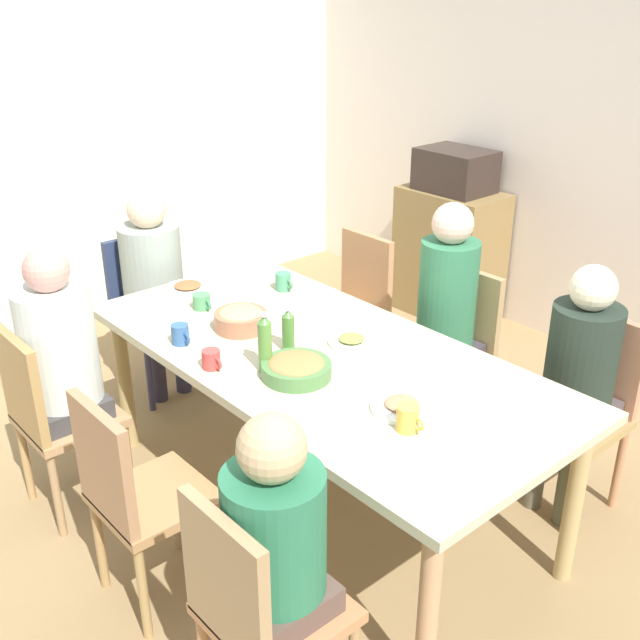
# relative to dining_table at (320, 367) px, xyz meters

# --- Properties ---
(ground_plane) EXTENTS (6.28, 6.28, 0.00)m
(ground_plane) POSITION_rel_dining_table_xyz_m (0.00, 0.00, -0.71)
(ground_plane) COLOR #90744B
(wall_back) EXTENTS (5.47, 0.12, 2.60)m
(wall_back) POSITION_rel_dining_table_xyz_m (0.00, 2.42, 0.59)
(wall_back) COLOR silver
(wall_back) RESTS_ON ground_plane
(wall_left) EXTENTS (0.12, 4.95, 2.60)m
(wall_left) POSITION_rel_dining_table_xyz_m (-2.68, 0.00, 0.59)
(wall_left) COLOR silver
(wall_left) RESTS_ON ground_plane
(dining_table) EXTENTS (2.22, 1.05, 0.78)m
(dining_table) POSITION_rel_dining_table_xyz_m (0.00, 0.00, 0.00)
(dining_table) COLOR #BDB794
(dining_table) RESTS_ON ground_plane
(chair_0) EXTENTS (0.40, 0.40, 0.90)m
(chair_0) POSITION_rel_dining_table_xyz_m (0.00, 0.90, -0.19)
(chair_0) COLOR #B2804F
(chair_0) RESTS_ON ground_plane
(person_0) EXTENTS (0.30, 0.30, 1.27)m
(person_0) POSITION_rel_dining_table_xyz_m (-0.00, 0.81, 0.05)
(person_0) COLOR #463947
(person_0) RESTS_ON ground_plane
(chair_1) EXTENTS (0.40, 0.40, 0.90)m
(chair_1) POSITION_rel_dining_table_xyz_m (0.74, -0.90, -0.19)
(chair_1) COLOR #B4794D
(chair_1) RESTS_ON ground_plane
(person_1) EXTENTS (0.31, 0.31, 1.14)m
(person_1) POSITION_rel_dining_table_xyz_m (0.74, -0.81, -0.01)
(person_1) COLOR #514541
(person_1) RESTS_ON ground_plane
(chair_2) EXTENTS (0.40, 0.40, 0.90)m
(chair_2) POSITION_rel_dining_table_xyz_m (-0.74, 0.90, -0.19)
(chair_2) COLOR #B08550
(chair_2) RESTS_ON ground_plane
(chair_3) EXTENTS (0.40, 0.40, 0.90)m
(chair_3) POSITION_rel_dining_table_xyz_m (0.00, -0.90, -0.19)
(chair_3) COLOR #A87B4C
(chair_3) RESTS_ON ground_plane
(chair_4) EXTENTS (0.40, 0.40, 0.90)m
(chair_4) POSITION_rel_dining_table_xyz_m (-1.49, 0.00, -0.19)
(chair_4) COLOR #323A53
(chair_4) RESTS_ON ground_plane
(person_4) EXTENTS (0.33, 0.33, 1.20)m
(person_4) POSITION_rel_dining_table_xyz_m (-1.40, 0.00, 0.02)
(person_4) COLOR #363855
(person_4) RESTS_ON ground_plane
(chair_5) EXTENTS (0.40, 0.40, 0.90)m
(chair_5) POSITION_rel_dining_table_xyz_m (-0.74, -0.90, -0.19)
(chair_5) COLOR tan
(chair_5) RESTS_ON ground_plane
(person_5) EXTENTS (0.32, 0.32, 1.24)m
(person_5) POSITION_rel_dining_table_xyz_m (-0.74, -0.81, 0.04)
(person_5) COLOR #393645
(person_5) RESTS_ON ground_plane
(chair_6) EXTENTS (0.40, 0.40, 0.90)m
(chair_6) POSITION_rel_dining_table_xyz_m (0.74, 0.90, -0.19)
(chair_6) COLOR #A3834D
(chair_6) RESTS_ON ground_plane
(person_6) EXTENTS (0.30, 0.30, 1.17)m
(person_6) POSITION_rel_dining_table_xyz_m (0.74, 0.81, -0.00)
(person_6) COLOR #50523B
(person_6) RESTS_ON ground_plane
(plate_0) EXTENTS (0.23, 0.23, 0.04)m
(plate_0) POSITION_rel_dining_table_xyz_m (0.55, -0.08, 0.09)
(plate_0) COLOR white
(plate_0) RESTS_ON dining_table
(plate_1) EXTENTS (0.20, 0.20, 0.04)m
(plate_1) POSITION_rel_dining_table_xyz_m (0.03, 0.15, 0.09)
(plate_1) COLOR silver
(plate_1) RESTS_ON dining_table
(plate_2) EXTENTS (0.25, 0.25, 0.04)m
(plate_2) POSITION_rel_dining_table_xyz_m (-0.96, -0.05, 0.09)
(plate_2) COLOR white
(plate_2) RESTS_ON dining_table
(bowl_0) EXTENTS (0.28, 0.28, 0.08)m
(bowl_0) POSITION_rel_dining_table_xyz_m (0.10, -0.21, 0.11)
(bowl_0) COLOR #4E7B43
(bowl_0) RESTS_ON dining_table
(bowl_1) EXTENTS (0.24, 0.24, 0.10)m
(bowl_1) POSITION_rel_dining_table_xyz_m (-0.41, -0.11, 0.12)
(bowl_1) COLOR #A36549
(bowl_1) RESTS_ON dining_table
(cup_0) EXTENTS (0.11, 0.08, 0.09)m
(cup_0) POSITION_rel_dining_table_xyz_m (-0.46, -0.40, 0.12)
(cup_0) COLOR #345E94
(cup_0) RESTS_ON dining_table
(cup_1) EXTENTS (0.12, 0.08, 0.07)m
(cup_1) POSITION_rel_dining_table_xyz_m (-0.72, -0.12, 0.11)
(cup_1) COLOR #4E915C
(cup_1) RESTS_ON dining_table
(cup_2) EXTENTS (0.12, 0.08, 0.09)m
(cup_2) POSITION_rel_dining_table_xyz_m (0.65, -0.16, 0.12)
(cup_2) COLOR #E8BE4A
(cup_2) RESTS_ON dining_table
(cup_3) EXTENTS (0.11, 0.08, 0.08)m
(cup_3) POSITION_rel_dining_table_xyz_m (-0.18, -0.42, 0.11)
(cup_3) COLOR #C6423E
(cup_3) RESTS_ON dining_table
(cup_4) EXTENTS (0.11, 0.08, 0.09)m
(cup_4) POSITION_rel_dining_table_xyz_m (-0.64, 0.32, 0.12)
(cup_4) COLOR #479168
(cup_4) RESTS_ON dining_table
(bottle_0) EXTENTS (0.06, 0.06, 0.25)m
(bottle_0) POSITION_rel_dining_table_xyz_m (-0.02, -0.27, 0.19)
(bottle_0) COLOR #53873A
(bottle_0) RESTS_ON dining_table
(bottle_1) EXTENTS (0.05, 0.05, 0.20)m
(bottle_1) POSITION_rel_dining_table_xyz_m (-0.10, -0.09, 0.17)
(bottle_1) COLOR #447730
(bottle_1) RESTS_ON dining_table
(side_cabinet) EXTENTS (0.70, 0.44, 0.90)m
(side_cabinet) POSITION_rel_dining_table_xyz_m (-1.03, 2.12, -0.26)
(side_cabinet) COLOR olive
(side_cabinet) RESTS_ON ground_plane
(microwave) EXTENTS (0.48, 0.36, 0.28)m
(microwave) POSITION_rel_dining_table_xyz_m (-1.03, 2.12, 0.33)
(microwave) COLOR #2D231E
(microwave) RESTS_ON side_cabinet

